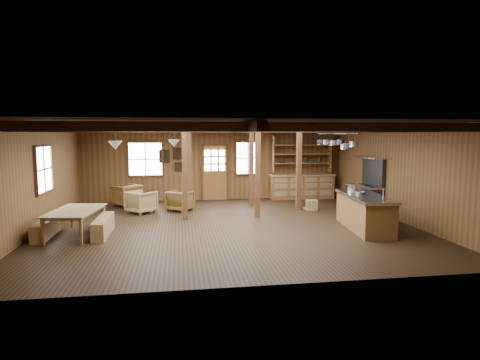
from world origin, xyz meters
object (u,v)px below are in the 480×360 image
at_px(armchair_a, 127,195).
at_px(armchair_b, 180,201).
at_px(armchair_c, 141,202).
at_px(dining_table, 77,223).
at_px(kitchen_island, 364,212).
at_px(commercial_range, 365,194).

distance_m(armchair_a, armchair_b, 2.21).
distance_m(armchair_b, armchair_c, 1.25).
bearing_deg(armchair_c, dining_table, 108.43).
bearing_deg(armchair_b, armchair_a, 2.06).
bearing_deg(armchair_a, kitchen_island, 105.20).
xyz_separation_m(armchair_b, armchair_c, (-1.23, -0.17, 0.02)).
bearing_deg(commercial_range, armchair_a, 164.13).
relative_size(dining_table, armchair_a, 2.24).
bearing_deg(commercial_range, dining_table, -167.58).
relative_size(dining_table, armchair_b, 2.54).
bearing_deg(dining_table, armchair_a, -2.41).
relative_size(commercial_range, dining_table, 0.96).
distance_m(dining_table, armchair_b, 3.89).
height_order(dining_table, armchair_b, armchair_b).
bearing_deg(dining_table, kitchen_island, -86.17).
bearing_deg(armchair_b, commercial_range, -155.61).
xyz_separation_m(dining_table, armchair_c, (1.32, 2.77, 0.03)).
bearing_deg(armchair_c, kitchen_island, -163.60).
height_order(commercial_range, armchair_b, commercial_range).
xyz_separation_m(commercial_range, armchair_b, (-6.00, 1.05, -0.26)).
relative_size(kitchen_island, dining_table, 1.37).
distance_m(commercial_range, armchair_c, 7.29).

